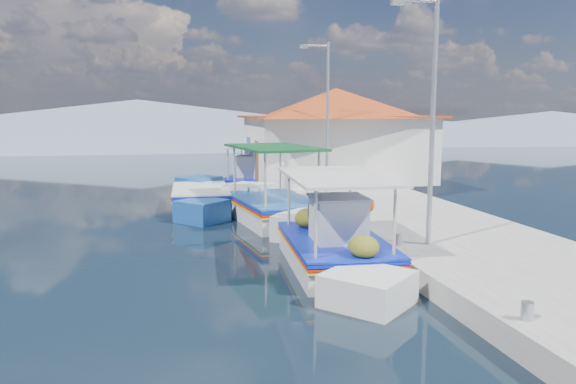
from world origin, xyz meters
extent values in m
plane|color=black|center=(0.00, 0.00, 0.00)|extent=(160.00, 160.00, 0.00)
cube|color=#B0ACA5|center=(5.90, 6.00, 0.25)|extent=(5.00, 44.00, 0.50)
cylinder|color=#A5A8AD|center=(3.80, -3.00, 0.65)|extent=(0.20, 0.20, 0.30)
cylinder|color=#A5A8AD|center=(3.80, 2.00, 0.65)|extent=(0.20, 0.20, 0.30)
cylinder|color=#A5A8AD|center=(3.80, 8.00, 0.65)|extent=(0.20, 0.20, 0.30)
cylinder|color=#A5A8AD|center=(3.80, 14.00, 0.65)|extent=(0.20, 0.20, 0.30)
cube|color=silver|center=(2.23, 2.21, 0.21)|extent=(2.39, 4.35, 0.93)
cube|color=silver|center=(2.06, 5.01, 0.33)|extent=(2.18, 2.18, 1.02)
cube|color=silver|center=(2.39, -0.50, 0.21)|extent=(2.12, 2.12, 0.88)
cube|color=#0D23B3|center=(2.23, 2.21, 0.64)|extent=(2.47, 4.48, 0.06)
cube|color=red|center=(2.23, 2.21, 0.57)|extent=(2.47, 4.48, 0.05)
cube|color=yellow|center=(2.23, 2.21, 0.50)|extent=(2.47, 4.48, 0.04)
cube|color=#0D23B3|center=(2.23, 2.21, 0.71)|extent=(2.48, 4.44, 0.05)
cube|color=brown|center=(2.23, 2.21, 0.68)|extent=(2.22, 4.26, 0.05)
cube|color=silver|center=(2.25, 1.92, 1.22)|extent=(1.25, 1.34, 1.07)
cube|color=silver|center=(2.25, 1.92, 1.77)|extent=(1.37, 1.44, 0.06)
cylinder|color=beige|center=(1.27, 3.93, 1.46)|extent=(0.07, 0.07, 1.56)
cylinder|color=beige|center=(2.98, 4.04, 1.46)|extent=(0.07, 0.07, 1.56)
cylinder|color=beige|center=(1.48, 0.39, 1.46)|extent=(0.07, 0.07, 1.56)
cylinder|color=beige|center=(3.19, 0.49, 1.46)|extent=(0.07, 0.07, 1.56)
cube|color=silver|center=(2.23, 2.21, 2.24)|extent=(2.50, 4.36, 0.07)
ellipsoid|color=#474813|center=(1.76, 3.55, 0.96)|extent=(0.74, 0.81, 0.56)
ellipsoid|color=#474813|center=(2.41, 4.08, 0.92)|extent=(0.62, 0.69, 0.47)
ellipsoid|color=#474813|center=(2.53, 0.47, 0.93)|extent=(0.66, 0.73, 0.50)
sphere|color=#D74806|center=(3.17, 2.85, 1.41)|extent=(0.39, 0.39, 0.39)
cube|color=silver|center=(1.82, 7.96, 0.25)|extent=(2.86, 4.48, 1.07)
cube|color=silver|center=(2.24, 10.74, 0.38)|extent=(2.26, 2.26, 1.18)
cube|color=silver|center=(1.40, 5.27, 0.25)|extent=(2.20, 2.20, 1.01)
cube|color=#0D23B3|center=(1.82, 7.96, 0.74)|extent=(2.94, 4.61, 0.07)
cube|color=red|center=(1.82, 7.96, 0.65)|extent=(2.94, 4.61, 0.06)
cube|color=yellow|center=(1.82, 7.96, 0.57)|extent=(2.94, 4.61, 0.04)
cube|color=#194F9B|center=(1.82, 7.96, 0.82)|extent=(2.96, 4.57, 0.06)
cube|color=brown|center=(1.82, 7.96, 0.79)|extent=(2.67, 4.37, 0.06)
cylinder|color=beige|center=(1.19, 9.83, 1.69)|extent=(0.08, 0.08, 1.80)
cylinder|color=beige|center=(2.97, 9.56, 1.69)|extent=(0.08, 0.08, 1.80)
cylinder|color=beige|center=(0.66, 6.36, 1.69)|extent=(0.08, 0.08, 1.80)
cylinder|color=beige|center=(2.44, 6.08, 1.69)|extent=(0.08, 0.08, 1.80)
cube|color=#0E471F|center=(1.82, 7.96, 2.59)|extent=(2.97, 4.49, 0.08)
cube|color=#194F9B|center=(-0.51, 11.06, 0.25)|extent=(2.18, 3.94, 1.08)
cube|color=#194F9B|center=(-0.60, 13.64, 0.39)|extent=(2.08, 2.08, 1.19)
cube|color=#194F9B|center=(-0.41, 8.55, 0.25)|extent=(2.02, 2.02, 1.02)
cube|color=#0D23B3|center=(-0.51, 11.06, 0.75)|extent=(2.25, 4.06, 0.07)
cube|color=red|center=(-0.51, 11.06, 0.66)|extent=(2.25, 4.06, 0.06)
cube|color=yellow|center=(-0.51, 11.06, 0.58)|extent=(2.25, 4.06, 0.05)
cube|color=silver|center=(-0.51, 11.06, 0.83)|extent=(2.27, 4.02, 0.06)
cube|color=brown|center=(-0.51, 11.06, 0.79)|extent=(2.02, 3.85, 0.06)
cube|color=silver|center=(2.21, 15.92, 0.20)|extent=(3.04, 4.15, 0.88)
cube|color=silver|center=(1.41, 18.27, 0.31)|extent=(1.87, 1.87, 0.97)
cube|color=silver|center=(2.99, 13.65, 0.20)|extent=(1.82, 1.82, 0.83)
cube|color=#0D23B3|center=(2.21, 15.92, 0.61)|extent=(3.13, 4.28, 0.06)
cube|color=red|center=(2.21, 15.92, 0.54)|extent=(3.13, 4.28, 0.05)
cube|color=yellow|center=(2.21, 15.92, 0.47)|extent=(3.13, 4.28, 0.04)
cube|color=#0D23B3|center=(2.21, 15.92, 0.67)|extent=(3.14, 4.25, 0.05)
cube|color=brown|center=(2.21, 15.92, 0.65)|extent=(2.87, 4.03, 0.05)
cube|color=silver|center=(2.30, 15.66, 1.16)|extent=(1.40, 1.48, 1.02)
cube|color=silver|center=(2.30, 15.66, 1.68)|extent=(1.52, 1.60, 0.06)
cylinder|color=beige|center=(0.97, 17.15, 1.39)|extent=(0.06, 0.06, 1.48)
cylinder|color=beige|center=(2.44, 17.66, 1.39)|extent=(0.06, 0.06, 1.48)
cylinder|color=beige|center=(1.98, 14.19, 1.39)|extent=(0.06, 0.06, 1.48)
cylinder|color=beige|center=(3.45, 14.70, 1.39)|extent=(0.06, 0.06, 1.48)
cube|color=silver|center=(2.21, 15.92, 2.13)|extent=(3.13, 4.18, 0.06)
cube|color=white|center=(6.20, 15.00, 2.00)|extent=(8.00, 6.00, 3.00)
cube|color=#AD3718|center=(6.20, 15.00, 3.55)|extent=(8.64, 6.48, 0.10)
pyramid|color=#AD3718|center=(6.20, 15.00, 4.20)|extent=(10.49, 10.49, 1.40)
cube|color=brown|center=(2.22, 14.00, 1.50)|extent=(0.06, 1.00, 2.00)
cube|color=#0D23B3|center=(2.22, 16.50, 2.10)|extent=(0.06, 1.20, 0.90)
cylinder|color=#A5A8AD|center=(4.60, 2.00, 3.50)|extent=(0.12, 0.12, 6.00)
cylinder|color=#A5A8AD|center=(4.10, 2.00, 6.35)|extent=(1.00, 0.08, 0.08)
cube|color=#A5A8AD|center=(3.60, 2.00, 6.30)|extent=(0.30, 0.14, 0.14)
cylinder|color=#A5A8AD|center=(4.60, 11.00, 3.50)|extent=(0.12, 0.12, 6.00)
cylinder|color=#A5A8AD|center=(4.10, 11.00, 6.35)|extent=(1.00, 0.08, 0.08)
cube|color=#A5A8AD|center=(3.60, 11.00, 6.30)|extent=(0.30, 0.14, 0.14)
cone|color=slate|center=(-5.00, 56.00, 2.45)|extent=(96.00, 96.00, 5.50)
cone|color=slate|center=(25.00, 56.00, 1.60)|extent=(76.80, 76.80, 3.80)
cone|color=slate|center=(50.00, 56.00, 1.80)|extent=(89.60, 89.60, 4.20)
camera|label=1|loc=(-1.69, -10.32, 3.77)|focal=34.21mm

